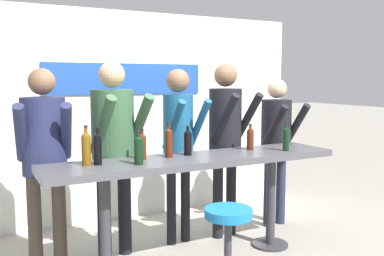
% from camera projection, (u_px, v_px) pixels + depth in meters
% --- Properties ---
extents(back_wall, '(4.32, 0.12, 2.46)m').
position_uv_depth(back_wall, '(136.00, 115.00, 5.17)').
color(back_wall, silver).
rests_on(back_wall, ground_plane).
extents(tasting_table, '(2.72, 0.57, 0.98)m').
position_uv_depth(tasting_table, '(196.00, 172.00, 3.84)').
color(tasting_table, '#4C4C51').
rests_on(tasting_table, ground_plane).
extents(bar_stool, '(0.39, 0.39, 0.69)m').
position_uv_depth(bar_stool, '(228.00, 238.00, 3.29)').
color(bar_stool, '#333338').
rests_on(bar_stool, ground_plane).
extents(person_far_left, '(0.50, 0.61, 1.76)m').
position_uv_depth(person_far_left, '(44.00, 146.00, 3.69)').
color(person_far_left, '#473D33').
rests_on(person_far_left, ground_plane).
extents(person_left, '(0.54, 0.65, 1.83)m').
position_uv_depth(person_left, '(114.00, 138.00, 3.93)').
color(person_left, black).
rests_on(person_left, ground_plane).
extents(person_center_left, '(0.39, 0.53, 1.77)m').
position_uv_depth(person_center_left, '(179.00, 134.00, 4.26)').
color(person_center_left, black).
rests_on(person_center_left, ground_plane).
extents(person_center, '(0.47, 0.60, 1.83)m').
position_uv_depth(person_center, '(226.00, 129.00, 4.46)').
color(person_center, black).
rests_on(person_center, ground_plane).
extents(person_center_right, '(0.42, 0.53, 1.67)m').
position_uv_depth(person_center_right, '(277.00, 135.00, 4.82)').
color(person_center_right, '#23283D').
rests_on(person_center_right, ground_plane).
extents(wine_bottle_0, '(0.08, 0.08, 0.32)m').
position_uv_depth(wine_bottle_0, '(86.00, 147.00, 3.42)').
color(wine_bottle_0, brown).
rests_on(wine_bottle_0, tasting_table).
extents(wine_bottle_1, '(0.07, 0.07, 0.27)m').
position_uv_depth(wine_bottle_1, '(142.00, 145.00, 3.69)').
color(wine_bottle_1, '#4C1E0F').
rests_on(wine_bottle_1, tasting_table).
extents(wine_bottle_2, '(0.07, 0.07, 0.31)m').
position_uv_depth(wine_bottle_2, '(169.00, 141.00, 3.78)').
color(wine_bottle_2, '#4C1E0F').
rests_on(wine_bottle_2, tasting_table).
extents(wine_bottle_3, '(0.07, 0.07, 0.28)m').
position_uv_depth(wine_bottle_3, '(139.00, 149.00, 3.46)').
color(wine_bottle_3, black).
rests_on(wine_bottle_3, tasting_table).
extents(wine_bottle_4, '(0.07, 0.07, 0.32)m').
position_uv_depth(wine_bottle_4, '(98.00, 147.00, 3.44)').
color(wine_bottle_4, black).
rests_on(wine_bottle_4, tasting_table).
extents(wine_bottle_5, '(0.07, 0.07, 0.26)m').
position_uv_depth(wine_bottle_5, '(250.00, 138.00, 4.18)').
color(wine_bottle_5, '#4C1E0F').
rests_on(wine_bottle_5, tasting_table).
extents(wine_bottle_6, '(0.07, 0.07, 0.27)m').
position_uv_depth(wine_bottle_6, '(188.00, 141.00, 3.89)').
color(wine_bottle_6, black).
rests_on(wine_bottle_6, tasting_table).
extents(wine_bottle_7, '(0.06, 0.06, 0.28)m').
position_uv_depth(wine_bottle_7, '(286.00, 138.00, 4.12)').
color(wine_bottle_7, black).
rests_on(wine_bottle_7, tasting_table).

